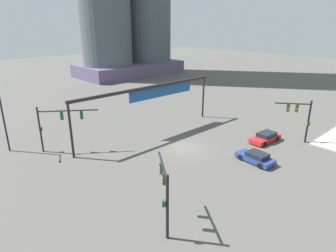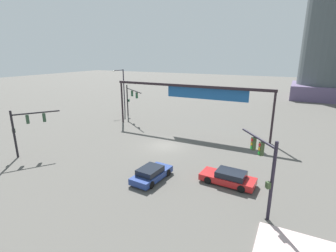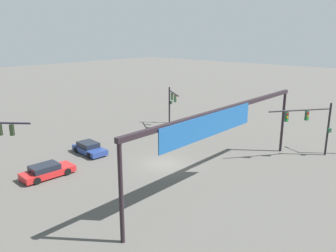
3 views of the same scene
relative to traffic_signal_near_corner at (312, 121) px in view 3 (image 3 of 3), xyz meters
The scene contains 6 objects.
ground_plane 15.71m from the traffic_signal_near_corner, 40.05° to the right, with size 226.62×226.62×0.00m, color #54524D.
traffic_signal_near_corner is the anchor object (origin of this frame).
traffic_signal_cross_street 19.16m from the traffic_signal_near_corner, 90.63° to the right, with size 3.11×4.03×5.18m.
overhead_sign_gantry 12.88m from the traffic_signal_near_corner, 12.96° to the right, with size 23.08×0.43×6.75m.
sedan_car_approaching 23.34m from the traffic_signal_near_corner, 50.72° to the right, with size 2.22×4.37×1.21m.
sedan_car_waiting_far 26.24m from the traffic_signal_near_corner, 36.58° to the right, with size 4.73×2.19×1.21m.
Camera 3 is at (23.36, 21.29, 12.43)m, focal length 36.69 mm.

